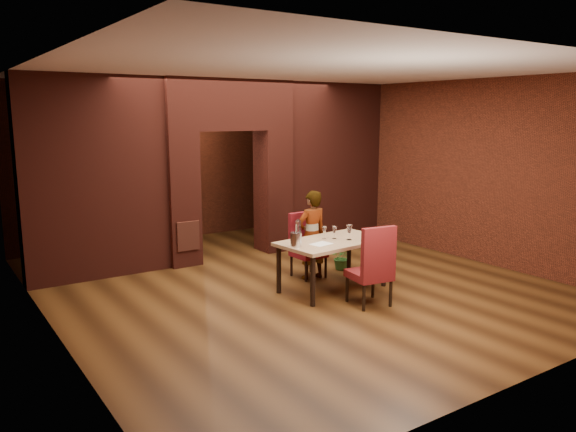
{
  "coord_description": "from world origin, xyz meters",
  "views": [
    {
      "loc": [
        -4.74,
        -6.97,
        2.59
      ],
      "look_at": [
        -0.05,
        0.0,
        1.06
      ],
      "focal_mm": 35.0,
      "sensor_mm": 36.0,
      "label": 1
    }
  ],
  "objects_px": {
    "dining_table": "(333,265)",
    "potted_plant": "(341,257)",
    "wine_glass_b": "(334,232)",
    "wine_bucket": "(296,240)",
    "chair_far": "(309,246)",
    "person_seated": "(312,235)",
    "chair_near": "(369,265)",
    "water_bottle": "(298,230)",
    "wine_glass_a": "(324,233)",
    "wine_glass_c": "(349,232)"
  },
  "relations": [
    {
      "from": "wine_bucket",
      "to": "potted_plant",
      "type": "distance_m",
      "value": 1.82
    },
    {
      "from": "potted_plant",
      "to": "chair_far",
      "type": "bearing_deg",
      "value": -175.74
    },
    {
      "from": "chair_far",
      "to": "water_bottle",
      "type": "xyz_separation_m",
      "value": [
        -0.57,
        -0.53,
        0.41
      ]
    },
    {
      "from": "chair_far",
      "to": "person_seated",
      "type": "xyz_separation_m",
      "value": [
        -0.01,
        -0.09,
        0.19
      ]
    },
    {
      "from": "wine_glass_a",
      "to": "potted_plant",
      "type": "bearing_deg",
      "value": 37.14
    },
    {
      "from": "person_seated",
      "to": "wine_glass_b",
      "type": "distance_m",
      "value": 0.6
    },
    {
      "from": "wine_glass_b",
      "to": "person_seated",
      "type": "bearing_deg",
      "value": 88.81
    },
    {
      "from": "chair_near",
      "to": "wine_glass_a",
      "type": "bearing_deg",
      "value": -77.67
    },
    {
      "from": "chair_far",
      "to": "person_seated",
      "type": "relative_size",
      "value": 0.73
    },
    {
      "from": "chair_near",
      "to": "dining_table",
      "type": "bearing_deg",
      "value": -81.25
    },
    {
      "from": "dining_table",
      "to": "chair_far",
      "type": "bearing_deg",
      "value": 77.49
    },
    {
      "from": "person_seated",
      "to": "water_bottle",
      "type": "height_order",
      "value": "person_seated"
    },
    {
      "from": "wine_glass_b",
      "to": "water_bottle",
      "type": "height_order",
      "value": "water_bottle"
    },
    {
      "from": "chair_far",
      "to": "wine_bucket",
      "type": "bearing_deg",
      "value": -136.89
    },
    {
      "from": "chair_near",
      "to": "wine_glass_c",
      "type": "relative_size",
      "value": 5.01
    },
    {
      "from": "dining_table",
      "to": "wine_glass_b",
      "type": "distance_m",
      "value": 0.48
    },
    {
      "from": "dining_table",
      "to": "water_bottle",
      "type": "relative_size",
      "value": 4.89
    },
    {
      "from": "wine_glass_c",
      "to": "wine_bucket",
      "type": "height_order",
      "value": "wine_glass_c"
    },
    {
      "from": "person_seated",
      "to": "chair_near",
      "type": "bearing_deg",
      "value": 87.82
    },
    {
      "from": "chair_near",
      "to": "water_bottle",
      "type": "height_order",
      "value": "chair_near"
    },
    {
      "from": "dining_table",
      "to": "wine_glass_b",
      "type": "xyz_separation_m",
      "value": [
        0.07,
        0.06,
        0.47
      ]
    },
    {
      "from": "wine_glass_b",
      "to": "wine_bucket",
      "type": "xyz_separation_m",
      "value": [
        -0.76,
        -0.09,
        0.0
      ]
    },
    {
      "from": "wine_bucket",
      "to": "wine_glass_c",
      "type": "bearing_deg",
      "value": -6.13
    },
    {
      "from": "wine_bucket",
      "to": "potted_plant",
      "type": "xyz_separation_m",
      "value": [
        1.49,
        0.82,
        -0.64
      ]
    },
    {
      "from": "person_seated",
      "to": "wine_glass_a",
      "type": "height_order",
      "value": "person_seated"
    },
    {
      "from": "wine_glass_b",
      "to": "dining_table",
      "type": "bearing_deg",
      "value": -139.32
    },
    {
      "from": "chair_far",
      "to": "wine_glass_c",
      "type": "distance_m",
      "value": 0.94
    },
    {
      "from": "water_bottle",
      "to": "potted_plant",
      "type": "distance_m",
      "value": 1.58
    },
    {
      "from": "dining_table",
      "to": "person_seated",
      "type": "relative_size",
      "value": 1.14
    },
    {
      "from": "person_seated",
      "to": "wine_glass_c",
      "type": "bearing_deg",
      "value": 100.23
    },
    {
      "from": "chair_far",
      "to": "chair_near",
      "type": "bearing_deg",
      "value": -94.77
    },
    {
      "from": "wine_glass_c",
      "to": "water_bottle",
      "type": "xyz_separation_m",
      "value": [
        -0.69,
        0.33,
        0.05
      ]
    },
    {
      "from": "dining_table",
      "to": "potted_plant",
      "type": "height_order",
      "value": "dining_table"
    },
    {
      "from": "chair_far",
      "to": "potted_plant",
      "type": "height_order",
      "value": "chair_far"
    },
    {
      "from": "person_seated",
      "to": "wine_bucket",
      "type": "bearing_deg",
      "value": 42.16
    },
    {
      "from": "dining_table",
      "to": "chair_far",
      "type": "distance_m",
      "value": 0.76
    },
    {
      "from": "person_seated",
      "to": "wine_glass_b",
      "type": "height_order",
      "value": "person_seated"
    },
    {
      "from": "chair_near",
      "to": "person_seated",
      "type": "distance_m",
      "value": 1.45
    },
    {
      "from": "person_seated",
      "to": "wine_bucket",
      "type": "relative_size",
      "value": 7.19
    },
    {
      "from": "wine_glass_c",
      "to": "wine_bucket",
      "type": "xyz_separation_m",
      "value": [
        -0.89,
        0.1,
        -0.01
      ]
    },
    {
      "from": "chair_near",
      "to": "wine_bucket",
      "type": "bearing_deg",
      "value": -39.86
    },
    {
      "from": "chair_near",
      "to": "potted_plant",
      "type": "distance_m",
      "value": 1.82
    },
    {
      "from": "wine_glass_a",
      "to": "potted_plant",
      "type": "xyz_separation_m",
      "value": [
        0.87,
        0.66,
        -0.64
      ]
    },
    {
      "from": "water_bottle",
      "to": "wine_glass_c",
      "type": "bearing_deg",
      "value": -25.78
    },
    {
      "from": "potted_plant",
      "to": "chair_near",
      "type": "bearing_deg",
      "value": -116.92
    },
    {
      "from": "chair_far",
      "to": "person_seated",
      "type": "bearing_deg",
      "value": -95.64
    },
    {
      "from": "dining_table",
      "to": "water_bottle",
      "type": "bearing_deg",
      "value": 151.0
    },
    {
      "from": "wine_glass_a",
      "to": "wine_bucket",
      "type": "distance_m",
      "value": 0.65
    },
    {
      "from": "person_seated",
      "to": "dining_table",
      "type": "bearing_deg",
      "value": 83.6
    },
    {
      "from": "chair_far",
      "to": "wine_bucket",
      "type": "distance_m",
      "value": 1.14
    }
  ]
}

